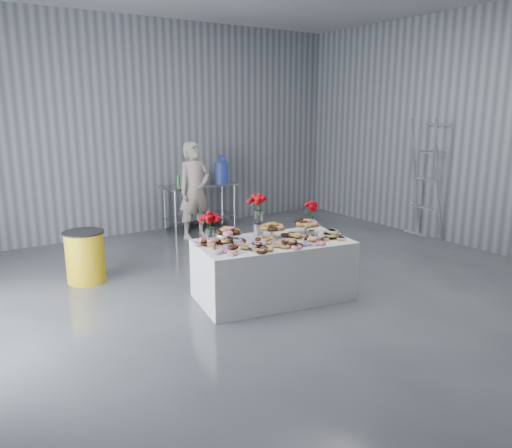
# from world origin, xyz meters

# --- Properties ---
(ground) EXTENTS (9.00, 9.00, 0.00)m
(ground) POSITION_xyz_m (0.00, 0.00, 0.00)
(ground) COLOR #3D4045
(ground) RESTS_ON ground
(room_walls) EXTENTS (8.04, 9.04, 4.02)m
(room_walls) POSITION_xyz_m (-0.27, 0.07, 2.64)
(room_walls) COLOR gray
(room_walls) RESTS_ON ground
(display_table) EXTENTS (2.05, 1.32, 0.75)m
(display_table) POSITION_xyz_m (-0.25, 0.25, 0.38)
(display_table) COLOR silver
(display_table) RESTS_ON ground
(prep_table) EXTENTS (1.50, 0.60, 0.90)m
(prep_table) POSITION_xyz_m (0.70, 4.10, 0.62)
(prep_table) COLOR silver
(prep_table) RESTS_ON ground
(donut_mounds) EXTENTS (1.92, 1.10, 0.09)m
(donut_mounds) POSITION_xyz_m (-0.25, 0.20, 0.80)
(donut_mounds) COLOR gold
(donut_mounds) RESTS_ON display_table
(cake_stand_left) EXTENTS (0.36, 0.36, 0.17)m
(cake_stand_left) POSITION_xyz_m (-0.77, 0.49, 0.89)
(cake_stand_left) COLOR silver
(cake_stand_left) RESTS_ON display_table
(cake_stand_mid) EXTENTS (0.36, 0.36, 0.17)m
(cake_stand_mid) POSITION_xyz_m (-0.17, 0.38, 0.89)
(cake_stand_mid) COLOR silver
(cake_stand_mid) RESTS_ON display_table
(cake_stand_right) EXTENTS (0.36, 0.36, 0.17)m
(cake_stand_right) POSITION_xyz_m (0.32, 0.30, 0.89)
(cake_stand_right) COLOR silver
(cake_stand_right) RESTS_ON display_table
(danish_pile) EXTENTS (0.48, 0.48, 0.11)m
(danish_pile) POSITION_xyz_m (0.46, -0.03, 0.81)
(danish_pile) COLOR silver
(danish_pile) RESTS_ON display_table
(bouquet_left) EXTENTS (0.26, 0.26, 0.42)m
(bouquet_left) POSITION_xyz_m (-0.94, 0.62, 1.05)
(bouquet_left) COLOR white
(bouquet_left) RESTS_ON display_table
(bouquet_right) EXTENTS (0.26, 0.26, 0.42)m
(bouquet_right) POSITION_xyz_m (0.49, 0.42, 1.05)
(bouquet_right) COLOR white
(bouquet_right) RESTS_ON display_table
(bouquet_center) EXTENTS (0.26, 0.26, 0.57)m
(bouquet_center) POSITION_xyz_m (-0.24, 0.60, 1.13)
(bouquet_center) COLOR silver
(bouquet_center) RESTS_ON display_table
(water_jug) EXTENTS (0.28, 0.28, 0.55)m
(water_jug) POSITION_xyz_m (1.20, 4.10, 1.15)
(water_jug) COLOR blue
(water_jug) RESTS_ON prep_table
(drink_bottles) EXTENTS (0.54, 0.08, 0.27)m
(drink_bottles) POSITION_xyz_m (0.38, 4.00, 1.04)
(drink_bottles) COLOR #268C33
(drink_bottles) RESTS_ON prep_table
(person) EXTENTS (0.69, 0.49, 1.79)m
(person) POSITION_xyz_m (0.28, 3.50, 0.89)
(person) COLOR #CC8C93
(person) RESTS_ON ground
(trash_barrel) EXTENTS (0.56, 0.56, 0.72)m
(trash_barrel) POSITION_xyz_m (-2.08, 2.18, 0.36)
(trash_barrel) COLOR gold
(trash_barrel) RESTS_ON ground
(stepladder) EXTENTS (0.69, 0.55, 2.22)m
(stepladder) POSITION_xyz_m (3.75, 1.09, 1.11)
(stepladder) COLOR silver
(stepladder) RESTS_ON ground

